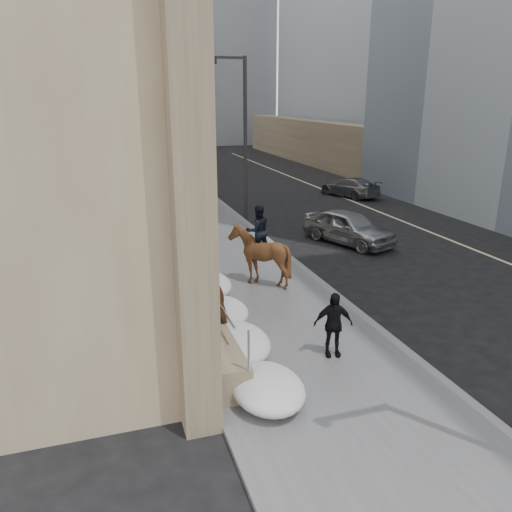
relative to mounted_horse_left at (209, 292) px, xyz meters
The scene contains 17 objects.
ground 2.68m from the mounted_horse_left, 39.50° to the right, with size 140.00×140.00×0.00m, color black.
sidewalk 8.77m from the mounted_horse_left, 77.83° to the left, with size 5.00×80.00×0.12m, color #505052.
curb 9.66m from the mounted_horse_left, 62.33° to the left, with size 0.24×80.00×0.12m, color slate.
lane_line 15.02m from the mounted_horse_left, 34.55° to the left, with size 0.15×70.00×0.01m, color #BFB78C.
limestone_building 20.27m from the mounted_horse_left, 100.52° to the left, with size 6.10×44.00×18.00m.
far_podium 19.31m from the mounted_horse_left, 26.10° to the left, with size 2.00×80.00×4.00m, color brown.
bg_building_mid 60.15m from the mounted_horse_left, 84.31° to the left, with size 30.00×12.00×28.00m, color slate.
bg_building_far 71.15m from the mounted_horse_left, 93.38° to the left, with size 24.00×12.00×20.00m, color gray.
streetlight_mid 13.71m from the mounted_horse_left, 69.90° to the left, with size 1.71×0.24×8.00m.
streetlight_far 32.98m from the mounted_horse_left, 81.99° to the left, with size 1.71×0.24×8.00m.
traffic_signal 21.04m from the mounted_horse_left, 79.21° to the left, with size 4.10×0.22×6.00m.
snow_bank 6.66m from the mounted_horse_left, 86.44° to the left, with size 1.70×18.10×0.76m.
mounted_horse_left is the anchor object (origin of this frame).
mounted_horse_right 3.87m from the mounted_horse_left, 52.04° to the left, with size 1.72×1.91×2.66m.
pedestrian 3.36m from the mounted_horse_left, 40.20° to the right, with size 0.95×0.40×1.62m, color black.
car_silver 10.32m from the mounted_horse_left, 41.55° to the left, with size 1.73×4.31×1.47m, color #96999D.
car_grey 20.95m from the mounted_horse_left, 52.04° to the left, with size 1.70×4.18×1.21m, color slate.
Camera 1 is at (-4.35, -10.46, 6.15)m, focal length 35.00 mm.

